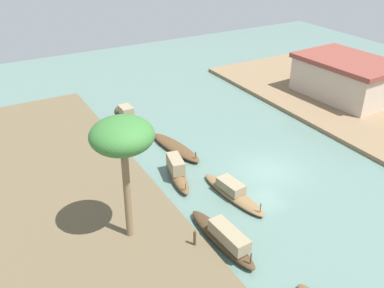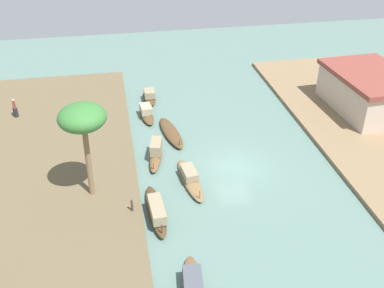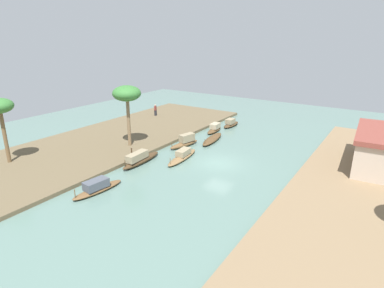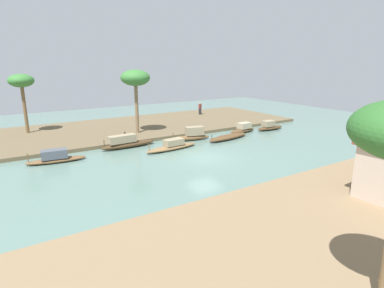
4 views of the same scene
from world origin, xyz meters
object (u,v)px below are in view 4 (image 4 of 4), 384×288
(palm_tree_left_near, at_px, (135,79))
(palm_tree_left_far, at_px, (21,82))
(sampan_open_hull, at_px, (127,143))
(sampan_near_left_bank, at_px, (56,157))
(sampan_downstream_large, at_px, (243,129))
(sampan_with_tall_canopy, at_px, (172,146))
(sampan_with_red_awning, at_px, (192,135))
(sampan_upstream_small, at_px, (270,127))
(mooring_post, at_px, (125,136))
(person_on_near_bank, at_px, (200,109))
(sampan_foreground, at_px, (228,137))

(palm_tree_left_near, bearing_deg, palm_tree_left_far, -31.79)
(sampan_open_hull, bearing_deg, sampan_near_left_bank, 7.63)
(sampan_downstream_large, relative_size, sampan_with_tall_canopy, 0.68)
(sampan_with_red_awning, bearing_deg, sampan_upstream_small, -170.91)
(sampan_with_red_awning, height_order, sampan_near_left_bank, sampan_with_red_awning)
(sampan_near_left_bank, bearing_deg, mooring_post, -152.27)
(mooring_post, bearing_deg, sampan_with_tall_canopy, 123.84)
(sampan_open_hull, bearing_deg, sampan_with_red_awning, 170.26)
(sampan_upstream_small, distance_m, palm_tree_left_near, 16.00)
(sampan_with_tall_canopy, xyz_separation_m, palm_tree_left_near, (0.51, -6.68, 5.59))
(sampan_with_red_awning, height_order, palm_tree_left_near, palm_tree_left_near)
(sampan_with_tall_canopy, height_order, palm_tree_left_far, palm_tree_left_far)
(person_on_near_bank, distance_m, palm_tree_left_far, 22.57)
(sampan_downstream_large, height_order, sampan_upstream_small, sampan_upstream_small)
(sampan_downstream_large, relative_size, sampan_upstream_small, 0.98)
(sampan_with_red_awning, bearing_deg, sampan_downstream_large, -167.37)
(sampan_with_tall_canopy, distance_m, palm_tree_left_far, 17.32)
(sampan_downstream_large, xyz_separation_m, sampan_near_left_bank, (19.58, 0.44, -0.02))
(palm_tree_left_far, bearing_deg, mooring_post, 131.37)
(sampan_with_tall_canopy, relative_size, palm_tree_left_near, 0.81)
(palm_tree_left_far, bearing_deg, sampan_with_tall_canopy, 129.06)
(sampan_with_tall_canopy, bearing_deg, person_on_near_bank, -137.43)
(sampan_downstream_large, height_order, sampan_foreground, sampan_downstream_large)
(mooring_post, bearing_deg, sampan_foreground, 157.82)
(sampan_open_hull, height_order, sampan_with_tall_canopy, sampan_open_hull)
(sampan_foreground, xyz_separation_m, person_on_near_bank, (-5.07, -12.83, 0.79))
(palm_tree_left_far, bearing_deg, sampan_near_left_bank, 94.59)
(sampan_downstream_large, distance_m, palm_tree_left_near, 12.82)
(sampan_foreground, relative_size, palm_tree_left_near, 0.82)
(sampan_foreground, xyz_separation_m, mooring_post, (9.47, -3.86, 0.51))
(sampan_with_red_awning, relative_size, sampan_with_tall_canopy, 0.78)
(sampan_with_red_awning, height_order, person_on_near_bank, person_on_near_bank)
(sampan_near_left_bank, height_order, sampan_foreground, sampan_near_left_bank)
(sampan_open_hull, xyz_separation_m, person_on_near_bank, (-14.93, -10.44, 0.56))
(sampan_open_hull, distance_m, sampan_foreground, 10.15)
(sampan_downstream_large, distance_m, sampan_upstream_small, 3.51)
(sampan_open_hull, distance_m, palm_tree_left_far, 13.37)
(sampan_downstream_large, distance_m, mooring_post, 13.11)
(sampan_open_hull, bearing_deg, sampan_foreground, 163.38)
(sampan_foreground, bearing_deg, palm_tree_left_far, -45.04)
(sampan_with_red_awning, relative_size, palm_tree_left_far, 0.68)
(sampan_upstream_small, relative_size, palm_tree_left_near, 0.56)
(sampan_with_red_awning, bearing_deg, sampan_with_tall_canopy, 42.83)
(sampan_foreground, xyz_separation_m, palm_tree_left_far, (17.04, -12.45, 5.34))
(sampan_downstream_large, relative_size, mooring_post, 4.23)
(sampan_open_hull, xyz_separation_m, palm_tree_left_far, (7.17, -10.06, 5.11))
(mooring_post, height_order, palm_tree_left_far, palm_tree_left_far)
(sampan_foreground, height_order, palm_tree_left_near, palm_tree_left_near)
(sampan_with_red_awning, relative_size, sampan_near_left_bank, 0.91)
(sampan_with_tall_canopy, bearing_deg, sampan_upstream_small, -179.89)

